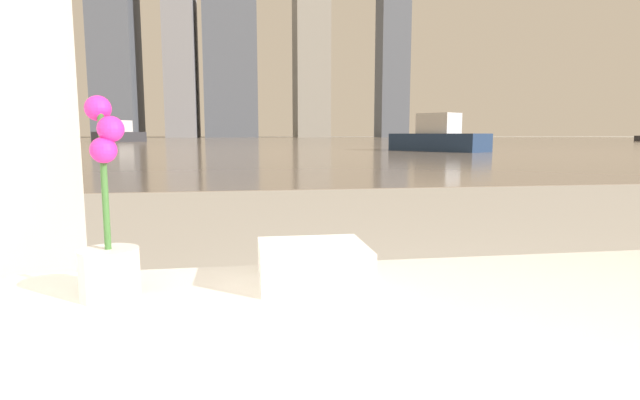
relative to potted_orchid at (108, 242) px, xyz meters
name	(u,v)px	position (x,y,z in m)	size (l,w,h in m)	color
potted_orchid	(108,242)	(0.00, 0.00, 0.00)	(0.11, 0.11, 0.38)	silver
towel_stack	(313,263)	(0.40, 0.04, -0.07)	(0.22, 0.20, 0.08)	white
harbor_water	(244,140)	(0.54, 61.10, -0.60)	(180.00, 110.00, 0.01)	gray
harbor_boat_1	(120,134)	(-11.74, 51.50, 0.16)	(4.33, 5.92, 2.12)	#2D2D33
harbor_boat_3	(122,134)	(-15.05, 67.08, 0.13)	(2.23, 5.55, 2.04)	#4C4C51
harbor_boat_5	(438,138)	(9.20, 21.07, 0.02)	(3.80, 4.76, 1.73)	navy
skyline_tower_3	(231,67)	(-1.92, 117.10, 15.39)	(11.69, 10.47, 31.98)	#4C515B
skyline_tower_4	(311,64)	(16.47, 117.10, 16.33)	(7.55, 11.78, 33.86)	gray
skyline_tower_5	(393,40)	(36.12, 117.10, 22.40)	(6.75, 6.94, 46.00)	#4C515B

